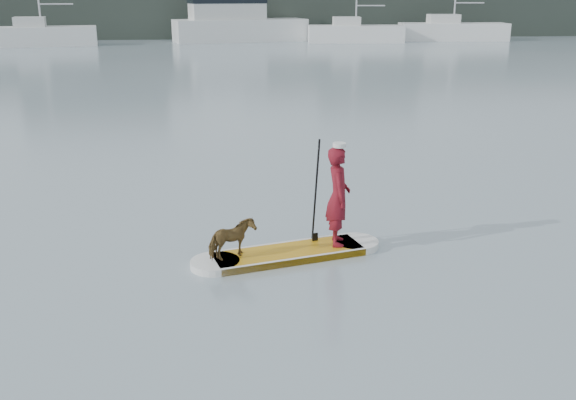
{
  "coord_description": "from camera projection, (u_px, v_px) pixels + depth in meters",
  "views": [
    {
      "loc": [
        1.0,
        -13.17,
        4.21
      ],
      "look_at": [
        2.24,
        -3.34,
        1.0
      ],
      "focal_mm": 40.0,
      "sensor_mm": 36.0,
      "label": 1
    }
  ],
  "objects": [
    {
      "name": "dog",
      "position": [
        232.0,
        239.0,
        10.27
      ],
      "size": [
        0.84,
        0.68,
        0.65
      ],
      "primitive_type": "imported",
      "rotation": [
        0.0,
        0.0,
        2.08
      ],
      "color": "#54391C",
      "rests_on": "paddleboard"
    },
    {
      "name": "paddleboard",
      "position": [
        288.0,
        253.0,
        10.71
      ],
      "size": [
        3.24,
        1.36,
        0.12
      ],
      "rotation": [
        0.0,
        0.0,
        0.23
      ],
      "color": "#C18712",
      "rests_on": "ground"
    },
    {
      "name": "white_cap",
      "position": [
        339.0,
        145.0,
        10.45
      ],
      "size": [
        0.22,
        0.22,
        0.07
      ],
      "primitive_type": "cylinder",
      "color": "silver",
      "rests_on": "paddler"
    },
    {
      "name": "paddler",
      "position": [
        338.0,
        196.0,
        10.72
      ],
      "size": [
        0.46,
        0.65,
        1.69
      ],
      "primitive_type": "imported",
      "rotation": [
        0.0,
        0.0,
        1.47
      ],
      "color": "maroon",
      "rests_on": "paddleboard"
    },
    {
      "name": "sailboat_f",
      "position": [
        452.0,
        29.0,
        59.27
      ],
      "size": [
        10.03,
        3.96,
        14.64
      ],
      "rotation": [
        0.0,
        0.0,
        -0.11
      ],
      "color": "silver",
      "rests_on": "ground"
    },
    {
      "name": "sailboat_e",
      "position": [
        355.0,
        32.0,
        56.92
      ],
      "size": [
        8.61,
        3.6,
        12.13
      ],
      "rotation": [
        0.0,
        0.0,
        -0.11
      ],
      "color": "silver",
      "rests_on": "ground"
    },
    {
      "name": "sailboat_c",
      "position": [
        41.0,
        34.0,
        53.06
      ],
      "size": [
        8.99,
        4.15,
        12.43
      ],
      "rotation": [
        0.0,
        0.0,
        0.15
      ],
      "color": "silver",
      "rests_on": "ground"
    },
    {
      "name": "paddle",
      "position": [
        316.0,
        204.0,
        10.89
      ],
      "size": [
        0.1,
        0.3,
        2.0
      ],
      "rotation": [
        0.0,
        0.0,
        0.23
      ],
      "color": "black",
      "rests_on": "ground"
    },
    {
      "name": "shore_mass",
      "position": [
        193.0,
        6.0,
        62.71
      ],
      "size": [
        90.0,
        6.0,
        6.0
      ],
      "primitive_type": "cube",
      "color": "black",
      "rests_on": "ground"
    },
    {
      "name": "motor_yacht_a",
      "position": [
        234.0,
        19.0,
        57.63
      ],
      "size": [
        12.35,
        5.99,
        7.11
      ],
      "rotation": [
        0.0,
        0.0,
        0.2
      ],
      "color": "silver",
      "rests_on": "ground"
    },
    {
      "name": "ground",
      "position": [
        164.0,
        201.0,
        13.61
      ],
      "size": [
        140.0,
        140.0,
        0.0
      ],
      "primitive_type": "plane",
      "color": "slate",
      "rests_on": "ground"
    }
  ]
}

